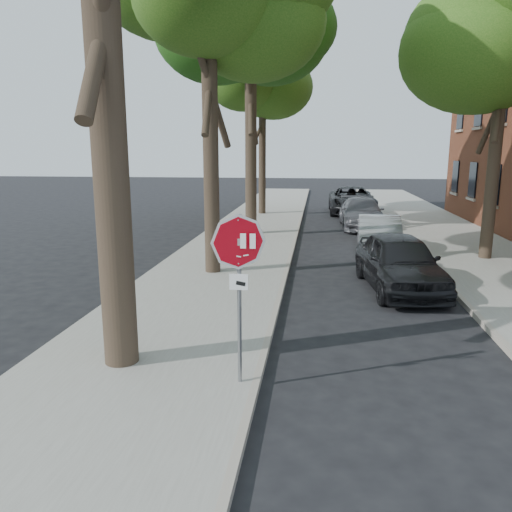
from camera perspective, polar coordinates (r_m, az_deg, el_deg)
The scene contains 13 objects.
ground at distance 7.94m, azimuth 3.33°, elevation -15.14°, with size 120.00×120.00×0.00m, color black.
sidewalk_left at distance 19.61m, azimuth -1.64°, elevation 1.53°, with size 4.00×55.00×0.12m, color gray.
sidewalk_right at distance 20.17m, azimuth 22.98°, elevation 0.87°, with size 4.00×55.00×0.12m, color gray.
curb_left at distance 19.40m, azimuth 4.36°, elevation 1.41°, with size 0.12×55.00×0.13m, color #9E9384.
curb_right at distance 19.70m, azimuth 17.25°, elevation 1.06°, with size 0.12×55.00×0.13m, color #9E9384.
stop_sign at distance 7.31m, azimuth -1.97°, elevation -1.22°, with size 0.76×0.34×2.61m.
tree_mid_b at distance 21.81m, azimuth -0.64°, elevation 23.57°, with size 5.88×5.46×10.36m.
tree_far at distance 28.57m, azimuth 0.72°, elevation 19.22°, with size 5.29×4.91×9.33m.
tree_right at distance 18.40m, azimuth 26.56°, elevation 22.08°, with size 5.29×4.91×9.33m.
car_a at distance 13.63m, azimuth 16.08°, elevation -0.67°, with size 1.76×4.37×1.49m, color black.
car_b at distance 18.05m, azimuth 13.90°, elevation 2.25°, with size 1.43×4.09×1.35m, color #9D9FA4.
car_c at distance 24.27m, azimuth 11.97°, elevation 4.81°, with size 1.94×4.78×1.39m, color #525257.
car_d at distance 29.67m, azimuth 10.90°, elevation 6.27°, with size 2.56×5.55×1.54m, color black.
Camera 1 is at (0.43, -7.06, 3.62)m, focal length 35.00 mm.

